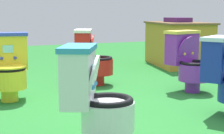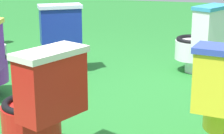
{
  "view_description": "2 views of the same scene",
  "coord_description": "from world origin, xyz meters",
  "px_view_note": "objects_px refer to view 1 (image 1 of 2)",
  "views": [
    {
      "loc": [
        3.35,
        -1.56,
        0.95
      ],
      "look_at": [
        0.1,
        -0.07,
        0.41
      ],
      "focal_mm": 58.83,
      "sensor_mm": 36.0,
      "label": 1
    },
    {
      "loc": [
        -3.18,
        -0.85,
        1.28
      ],
      "look_at": [
        -0.1,
        -0.02,
        0.35
      ],
      "focal_mm": 65.86,
      "sensor_mm": 36.0,
      "label": 2
    }
  ],
  "objects_px": {
    "toilet_yellow": "(9,66)",
    "toilet_purple": "(188,60)",
    "toilet_white": "(94,97)",
    "vendor_table": "(178,43)",
    "toilet_red": "(92,57)"
  },
  "relations": [
    {
      "from": "toilet_white",
      "to": "toilet_purple",
      "type": "distance_m",
      "value": 2.17
    },
    {
      "from": "toilet_yellow",
      "to": "toilet_purple",
      "type": "relative_size",
      "value": 1.0
    },
    {
      "from": "toilet_red",
      "to": "toilet_purple",
      "type": "distance_m",
      "value": 1.24
    },
    {
      "from": "vendor_table",
      "to": "toilet_purple",
      "type": "bearing_deg",
      "value": -31.47
    },
    {
      "from": "toilet_purple",
      "to": "vendor_table",
      "type": "height_order",
      "value": "vendor_table"
    },
    {
      "from": "toilet_red",
      "to": "toilet_purple",
      "type": "xyz_separation_m",
      "value": [
        0.83,
        0.92,
        0.0
      ]
    },
    {
      "from": "toilet_white",
      "to": "toilet_yellow",
      "type": "xyz_separation_m",
      "value": [
        -1.75,
        -0.29,
        -0.0
      ]
    },
    {
      "from": "toilet_red",
      "to": "vendor_table",
      "type": "relative_size",
      "value": 0.45
    },
    {
      "from": "toilet_yellow",
      "to": "toilet_purple",
      "type": "xyz_separation_m",
      "value": [
        0.45,
        2.03,
        0.0
      ]
    },
    {
      "from": "toilet_red",
      "to": "toilet_white",
      "type": "bearing_deg",
      "value": 2.96
    },
    {
      "from": "toilet_yellow",
      "to": "toilet_white",
      "type": "bearing_deg",
      "value": 109.73
    },
    {
      "from": "toilet_yellow",
      "to": "toilet_purple",
      "type": "bearing_deg",
      "value": 177.86
    },
    {
      "from": "toilet_purple",
      "to": "toilet_white",
      "type": "bearing_deg",
      "value": 23.29
    },
    {
      "from": "toilet_white",
      "to": "toilet_yellow",
      "type": "bearing_deg",
      "value": -142.03
    },
    {
      "from": "toilet_red",
      "to": "toilet_white",
      "type": "height_order",
      "value": "same"
    }
  ]
}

